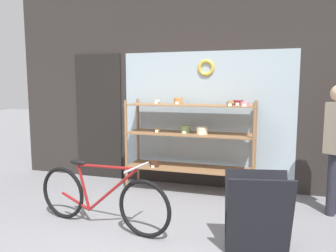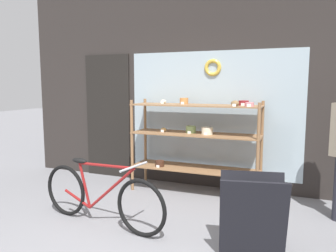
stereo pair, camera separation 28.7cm
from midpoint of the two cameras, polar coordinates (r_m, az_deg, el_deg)
name	(u,v)px [view 1 (the left image)]	position (r m, az deg, el deg)	size (l,w,h in m)	color
storefront_facade	(192,66)	(5.15, 2.58, 10.44)	(6.19, 0.13, 3.88)	#2D2826
display_case	(191,136)	(4.80, 2.25, -1.68)	(1.88, 0.51, 1.40)	#8E6642
bicycle	(100,198)	(3.85, -13.89, -12.05)	(1.74, 0.47, 0.76)	black
sandwich_board	(258,215)	(3.23, 12.84, -14.85)	(0.65, 0.49, 0.78)	black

